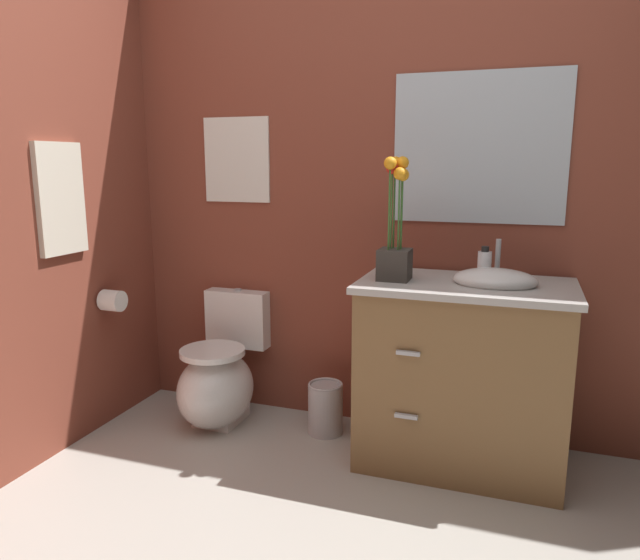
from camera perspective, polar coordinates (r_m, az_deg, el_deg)
name	(u,v)px	position (r m, az deg, el deg)	size (l,w,h in m)	color
wall_back	(432,190)	(2.96, 10.86, 8.61)	(4.43, 0.05, 2.50)	brown
wall_left	(5,195)	(2.83, -28.44, 7.34)	(0.05, 3.93, 2.50)	brown
toilet	(220,379)	(3.22, -9.78, -9.48)	(0.38, 0.59, 0.69)	white
vanity_cabinet	(462,373)	(2.77, 13.76, -8.78)	(0.94, 0.56, 1.04)	brown
flower_vase	(395,237)	(2.63, 7.37, 4.17)	(0.14, 0.14, 0.55)	#38332D
soap_bottle	(484,265)	(2.73, 15.77, 1.44)	(0.06, 0.06, 0.15)	white
trash_bin	(325,408)	(3.09, 0.54, -12.39)	(0.18, 0.18, 0.27)	#B7B7BC
wall_poster	(237,160)	(3.25, -8.15, 11.54)	(0.38, 0.01, 0.45)	silver
wall_mirror	(479,148)	(2.90, 15.26, 12.33)	(0.80, 0.01, 0.70)	#B2BCC6
hanging_towel	(61,199)	(3.00, -24.02, 7.26)	(0.03, 0.28, 0.52)	beige
toilet_paper_roll	(112,301)	(3.22, -19.63, -1.91)	(0.11, 0.11, 0.11)	white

